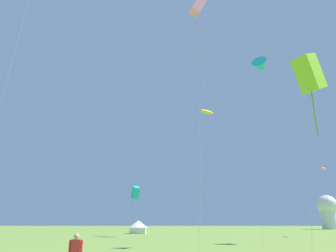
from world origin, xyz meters
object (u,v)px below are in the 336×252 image
kite_pink_parafoil (323,169)px  kite_pink_box (198,7)px  kite_cyan_box (135,192)px  observatory_dome (328,210)px  festival_tent_left (138,226)px  kite_cyan_delta (261,66)px  kite_yellow_parafoil (207,112)px  kite_lime_box (309,74)px

kite_pink_parafoil → kite_pink_box: kite_pink_box is taller
kite_cyan_box → observatory_dome: bearing=41.5°
kite_cyan_box → festival_tent_left: kite_cyan_box is taller
kite_cyan_delta → kite_pink_box: kite_pink_box is taller
festival_tent_left → observatory_dome: 70.65m
kite_cyan_box → kite_pink_parafoil: size_ratio=0.73×
kite_cyan_delta → festival_tent_left: 41.88m
kite_yellow_parafoil → kite_cyan_box: bearing=173.5°
kite_pink_parafoil → kite_pink_box: (-22.56, -19.43, 17.50)m
kite_cyan_box → kite_pink_parafoil: bearing=-2.9°
kite_pink_box → festival_tent_left: size_ratio=7.61×
kite_yellow_parafoil → kite_lime_box: bearing=-83.4°
kite_pink_parafoil → kite_pink_box: bearing=-139.3°
kite_cyan_box → observatory_dome: (57.85, 51.21, -1.04)m
kite_yellow_parafoil → kite_pink_box: bearing=-99.1°
kite_pink_parafoil → kite_lime_box: (-15.78, -31.52, 1.91)m
kite_lime_box → festival_tent_left: (-16.75, 44.76, -11.30)m
kite_cyan_box → kite_lime_box: bearing=-63.9°
kite_pink_parafoil → festival_tent_left: 36.35m
kite_pink_box → observatory_dome: bearing=56.2°
kite_cyan_box → kite_yellow_parafoil: bearing=-6.5°
kite_cyan_delta → festival_tent_left: (-16.80, 34.02, -17.74)m
kite_lime_box → festival_tent_left: kite_lime_box is taller
kite_cyan_delta → festival_tent_left: kite_cyan_delta is taller
festival_tent_left → observatory_dome: bearing=34.1°
kite_cyan_box → kite_lime_box: (16.25, -33.12, 5.65)m
kite_pink_box → kite_lime_box: bearing=-60.7°
kite_cyan_delta → kite_pink_parafoil: 27.36m
kite_yellow_parafoil → festival_tent_left: bearing=135.0°
kite_lime_box → observatory_dome: (41.60, 84.32, -6.69)m
kite_cyan_delta → kite_pink_parafoil: (15.73, 20.78, -8.35)m
kite_pink_box → kite_lime_box: 20.86m
kite_yellow_parafoil → festival_tent_left: 27.12m
kite_lime_box → kite_yellow_parafoil: 33.00m
festival_tent_left → kite_cyan_box: bearing=-87.5°
kite_cyan_box → kite_pink_parafoil: (32.03, -1.60, 3.73)m
kite_cyan_delta → kite_lime_box: bearing=-90.3°
kite_cyan_box → kite_lime_box: size_ratio=0.57×
kite_yellow_parafoil → observatory_dome: bearing=49.3°
kite_pink_box → kite_lime_box: size_ratio=2.08×
observatory_dome → kite_yellow_parafoil: bearing=-130.7°
kite_cyan_delta → kite_pink_box: bearing=168.9°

